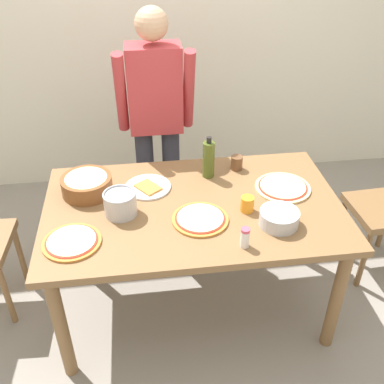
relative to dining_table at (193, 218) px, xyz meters
The scene contains 15 objects.
ground 0.67m from the dining_table, ahead, with size 8.00×8.00×0.00m, color gray.
wall_back 1.72m from the dining_table, 90.00° to the left, with size 5.60×0.10×2.60m, color silver.
dining_table is the anchor object (origin of this frame).
person_cook 0.82m from the dining_table, 100.70° to the left, with size 0.49×0.25×1.62m.
pizza_raw_on_board 0.54m from the dining_table, ahead, with size 0.31×0.31×0.02m.
pizza_cooked_on_tray 0.67m from the dining_table, 159.47° to the right, with size 0.28×0.28×0.02m.
pizza_second_cooked 0.17m from the dining_table, 82.72° to the right, with size 0.29×0.29×0.02m.
plate_with_slice 0.32m from the dining_table, 140.56° to the left, with size 0.26×0.26×0.02m.
popcorn_bowl 0.62m from the dining_table, 161.25° to the left, with size 0.28×0.28×0.11m.
mixing_bowl_steel 0.48m from the dining_table, 28.73° to the right, with size 0.20×0.20×0.08m.
olive_oil_bottle 0.37m from the dining_table, 65.50° to the left, with size 0.07×0.07×0.26m.
steel_pot 0.42m from the dining_table, behind, with size 0.17×0.17×0.13m.
cup_orange 0.32m from the dining_table, 17.70° to the right, with size 0.07×0.07×0.09m, color orange.
cup_small_brown 0.47m from the dining_table, 47.09° to the left, with size 0.07×0.07×0.09m, color brown.
salt_shaker 0.44m from the dining_table, 61.46° to the right, with size 0.04×0.04×0.11m.
Camera 1 is at (-0.26, -1.94, 2.19)m, focal length 42.16 mm.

